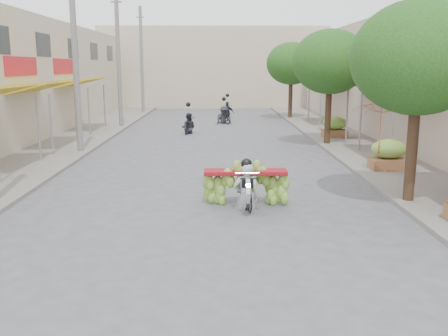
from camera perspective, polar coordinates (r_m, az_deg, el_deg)
ground at (r=9.43m, az=-2.91°, el=-10.81°), size 120.00×120.00×0.00m
sidewalk_left at (r=25.08m, az=-17.81°, el=2.88°), size 4.00×60.00×0.12m
sidewalk_right at (r=24.88m, az=14.78°, el=2.99°), size 4.00×60.00×0.12m
far_building at (r=46.72m, az=-1.19°, el=11.40°), size 20.00×6.00×7.00m
utility_pole_mid at (r=21.51m, az=-16.65°, el=12.23°), size 0.60×0.24×8.00m
utility_pole_far at (r=30.27m, az=-11.97°, el=12.10°), size 0.60×0.24×8.00m
utility_pole_back at (r=39.14m, az=-9.40°, el=12.00°), size 0.60×0.24×8.00m
street_tree_near at (r=13.68m, az=21.35°, el=11.60°), size 3.40×3.40×5.25m
street_tree_mid at (r=23.27m, az=12.04°, el=11.76°), size 3.40×3.40×5.25m
street_tree_far at (r=35.08m, az=7.70°, el=11.73°), size 3.40×3.40×5.25m
produce_crate_mid at (r=17.94m, az=18.29°, el=1.73°), size 1.20×0.88×1.16m
produce_crate_far at (r=25.56m, az=12.53°, el=4.79°), size 1.20×0.88×1.16m
banana_motorbike at (r=12.84m, az=2.51°, el=-1.25°), size 2.20×1.79×2.24m
market_umbrella at (r=17.28m, az=17.66°, el=7.36°), size 2.20×2.20×1.78m
pedestrian at (r=26.02m, az=12.01°, el=5.38°), size 0.91×0.76×1.60m
bg_motorbike_a at (r=27.25m, az=-4.09°, el=5.51°), size 0.86×1.65×1.95m
bg_motorbike_b at (r=31.89m, az=-0.02°, el=6.63°), size 1.20×1.55×1.95m
bg_motorbike_c at (r=36.06m, az=0.40°, el=7.10°), size 1.02×1.57×1.95m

